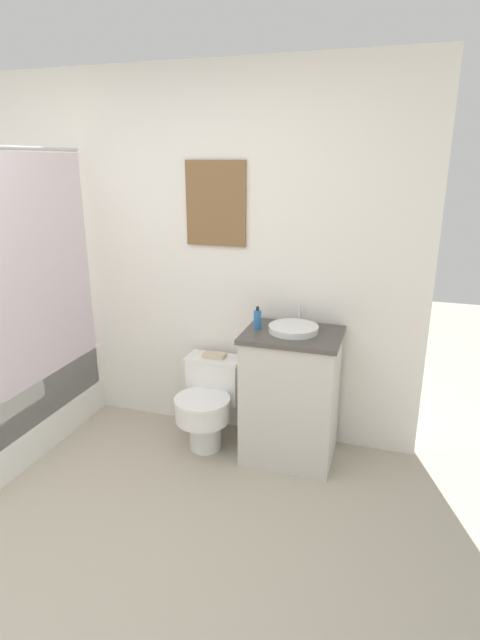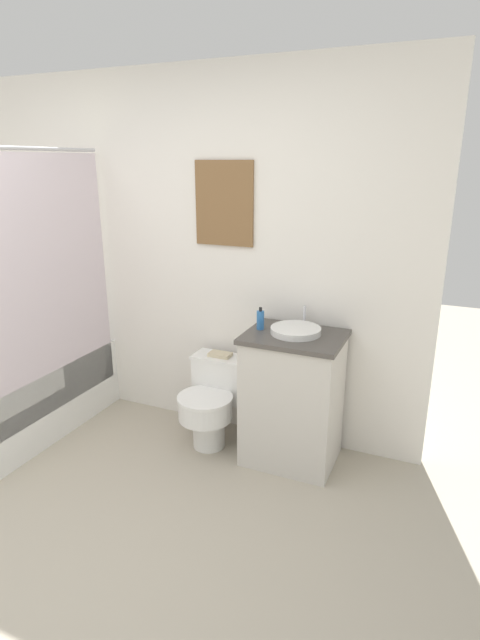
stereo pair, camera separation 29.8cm
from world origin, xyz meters
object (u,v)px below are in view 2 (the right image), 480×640
at_px(sink, 296,330).
at_px(soap_bottle, 260,320).
at_px(toilet, 212,400).
at_px(book_on_tank, 220,354).

height_order(sink, soap_bottle, soap_bottle).
relative_size(toilet, sink, 1.72).
height_order(toilet, book_on_tank, book_on_tank).
xyz_separation_m(sink, book_on_tank, (-0.57, 0.09, -0.28)).
height_order(toilet, soap_bottle, soap_bottle).
bearing_deg(soap_bottle, book_on_tank, 163.28).
bearing_deg(sink, book_on_tank, 170.91).
height_order(sink, book_on_tank, sink).
bearing_deg(soap_bottle, toilet, -174.45).
bearing_deg(toilet, sink, 4.29).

